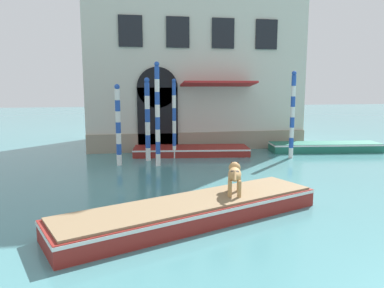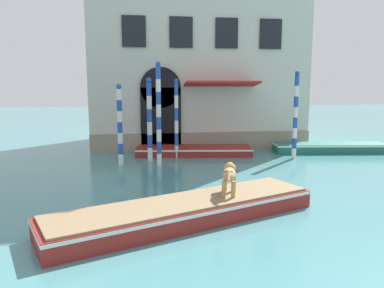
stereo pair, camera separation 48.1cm
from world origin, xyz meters
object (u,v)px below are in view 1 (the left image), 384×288
at_px(boat_moored_near_palazzo, 191,151).
at_px(mooring_pole_4, 157,114).
at_px(mooring_pole_0, 147,119).
at_px(mooring_pole_3, 174,119).
at_px(boat_foreground, 193,210).
at_px(boat_moored_far, 325,147).
at_px(dog_on_deck, 235,174).
at_px(mooring_pole_1, 118,125).
at_px(mooring_pole_2, 292,115).

xyz_separation_m(boat_moored_near_palazzo, mooring_pole_4, (-1.89, -2.31, 2.05)).
bearing_deg(mooring_pole_0, mooring_pole_3, 17.48).
relative_size(boat_foreground, boat_moored_far, 1.26).
distance_m(boat_foreground, boat_moored_near_palazzo, 9.41).
xyz_separation_m(dog_on_deck, boat_moored_near_palazzo, (0.34, 8.77, -0.87)).
relative_size(mooring_pole_1, mooring_pole_4, 0.79).
relative_size(boat_foreground, dog_on_deck, 6.21).
height_order(dog_on_deck, mooring_pole_2, mooring_pole_2).
bearing_deg(dog_on_deck, mooring_pole_1, 41.41).
bearing_deg(mooring_pole_4, mooring_pole_1, 165.21).
xyz_separation_m(boat_moored_near_palazzo, boat_moored_far, (7.24, -0.30, 0.03)).
bearing_deg(dog_on_deck, mooring_pole_3, 20.55).
height_order(mooring_pole_0, mooring_pole_1, mooring_pole_0).
bearing_deg(boat_foreground, mooring_pole_3, 63.36).
distance_m(dog_on_deck, mooring_pole_3, 8.17).
relative_size(boat_moored_far, mooring_pole_2, 1.42).
bearing_deg(mooring_pole_0, mooring_pole_2, -4.79).
bearing_deg(mooring_pole_1, boat_moored_far, 8.24).
height_order(boat_foreground, mooring_pole_0, mooring_pole_0).
distance_m(boat_foreground, mooring_pole_1, 7.81).
xyz_separation_m(dog_on_deck, mooring_pole_2, (5.00, 7.11, 1.02)).
xyz_separation_m(dog_on_deck, mooring_pole_4, (-1.55, 6.45, 1.18)).
bearing_deg(mooring_pole_1, mooring_pole_2, 1.47).
bearing_deg(boat_moored_far, boat_foreground, -127.79).
bearing_deg(mooring_pole_2, boat_foreground, -129.48).
bearing_deg(dog_on_deck, mooring_pole_2, -18.87).
distance_m(mooring_pole_2, mooring_pole_3, 5.70).
bearing_deg(mooring_pole_2, mooring_pole_1, -178.53).
height_order(boat_foreground, boat_moored_near_palazzo, boat_foreground).
height_order(boat_foreground, boat_moored_far, boat_foreground).
xyz_separation_m(mooring_pole_0, mooring_pole_1, (-1.33, -0.79, -0.15)).
height_order(mooring_pole_3, mooring_pole_4, mooring_pole_4).
bearing_deg(dog_on_deck, boat_moored_far, -25.60).
xyz_separation_m(boat_foreground, boat_moored_near_palazzo, (1.61, 9.27, -0.07)).
bearing_deg(boat_moored_far, mooring_pole_3, -170.61).
bearing_deg(mooring_pole_2, mooring_pole_3, 169.99).
distance_m(boat_moored_near_palazzo, boat_moored_far, 7.25).
height_order(boat_moored_far, mooring_pole_4, mooring_pole_4).
height_order(dog_on_deck, boat_moored_near_palazzo, dog_on_deck).
relative_size(boat_foreground, mooring_pole_2, 1.79).
distance_m(dog_on_deck, mooring_pole_0, 7.97).
bearing_deg(mooring_pole_3, mooring_pole_0, -162.52).
distance_m(boat_foreground, mooring_pole_0, 8.38).
relative_size(boat_moored_far, mooring_pole_1, 1.67).
bearing_deg(mooring_pole_4, dog_on_deck, -76.46).
height_order(boat_foreground, mooring_pole_1, mooring_pole_1).
height_order(mooring_pole_1, mooring_pole_4, mooring_pole_4).
bearing_deg(dog_on_deck, mooring_pole_4, 29.77).
bearing_deg(boat_moored_near_palazzo, boat_foreground, -92.88).
relative_size(mooring_pole_2, mooring_pole_4, 0.93).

